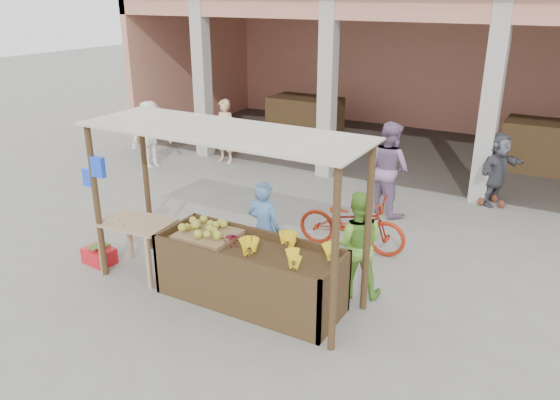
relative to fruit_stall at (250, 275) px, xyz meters
The scene contains 19 objects.
ground 0.64m from the fruit_stall, behind, with size 60.00×60.00×0.00m, color slate.
market_building 9.23m from the fruit_stall, 92.86° to the left, with size 14.40×6.40×4.20m.
fruit_stall is the anchor object (origin of this frame).
stall_awning 1.66m from the fruit_stall, behind, with size 4.09×1.35×2.39m.
banana_heap 0.79m from the fruit_stall, ahead, with size 1.16×0.63×0.21m, color yellow, non-canonical shape.
melon_tray 0.89m from the fruit_stall, behind, with size 0.81×0.71×0.21m.
berry_heap 0.56m from the fruit_stall, behind, with size 0.39×0.32×0.12m, color maroon.
side_table 1.96m from the fruit_stall, behind, with size 1.11×0.79×0.85m.
papaya_pile 2.01m from the fruit_stall, behind, with size 0.68×0.39×0.19m, color #548B2D, non-canonical shape.
red_crate 2.73m from the fruit_stall, behind, with size 0.48×0.35×0.25m, color red.
plantain_bundle 2.72m from the fruit_stall, behind, with size 0.36×0.25×0.07m, color #5B8530, non-canonical shape.
produce_sacks 5.94m from the fruit_stall, 68.25° to the left, with size 1.10×0.82×0.67m.
vendor_blue 0.91m from the fruit_stall, 107.01° to the left, with size 0.60×0.44×1.60m, color #588ACC.
vendor_green 1.57m from the fruit_stall, 37.85° to the left, with size 0.79×0.46×1.64m, color #76B83D.
motorcycle 2.30m from the fruit_stall, 75.26° to the left, with size 1.91×0.66×1.00m, color #A42810.
shopper_a 6.85m from the fruit_stall, 143.08° to the left, with size 1.13×0.56×1.76m, color silver.
shopper_d 6.08m from the fruit_stall, 67.76° to the left, with size 1.45×0.60×1.57m, color #4B4D57.
shopper_e 6.73m from the fruit_stall, 127.74° to the left, with size 0.62×0.47×1.66m, color #F4B883.
shopper_f 4.16m from the fruit_stall, 82.29° to the left, with size 0.97×0.56×1.99m, color gray.
Camera 1 is at (4.15, -5.58, 4.07)m, focal length 35.00 mm.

